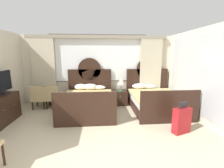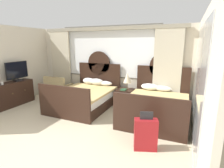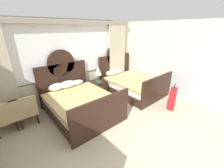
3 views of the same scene
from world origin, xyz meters
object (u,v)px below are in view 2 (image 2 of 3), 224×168
Objects in this scene: dresser_minibar at (8,95)px; suitcase_on_floor at (146,134)px; tv_flatscreen at (17,71)px; bed_near_window at (86,96)px; nightstand_between_beds at (125,97)px; book_on_nightstand at (124,90)px; armchair_by_window_left at (62,87)px; bed_near_mirror at (156,106)px; armchair_by_window_centre at (54,86)px; cup_on_dresser at (2,83)px; table_lamp_on_nightstand at (127,78)px.

dresser_minibar is 2.16× the size of suitcase_on_floor.
tv_flatscreen is 1.04× the size of suitcase_on_floor.
nightstand_between_beds is at bearing 30.24° from bed_near_window.
armchair_by_window_left reaches higher than book_on_nightstand.
bed_near_mirror is 2.75× the size of suitcase_on_floor.
tv_flatscreen reaches higher than dresser_minibar.
armchair_by_window_centre is (0.59, 1.08, -0.71)m from tv_flatscreen.
suitcase_on_floor is at bearing -62.45° from nightstand_between_beds.
nightstand_between_beds is 0.67× the size of armchair_by_window_left.
cup_on_dresser is at bearing 174.57° from suitcase_on_floor.
table_lamp_on_nightstand is at bearing 4.88° from armchair_by_window_centre.
table_lamp_on_nightstand is 5.24× the size of cup_on_dresser.
bed_near_window is at bearing 145.00° from suitcase_on_floor.
table_lamp_on_nightstand reaches higher than armchair_by_window_centre.
cup_on_dresser is (-2.31, -1.25, 0.50)m from bed_near_window.
table_lamp_on_nightstand is 3.05m from armchair_by_window_centre.
bed_near_mirror is 1.69m from suitcase_on_floor.
nightstand_between_beds is 4.03m from cup_on_dresser.
cup_on_dresser is 0.13× the size of suitcase_on_floor.
bed_near_mirror is 2.65× the size of tv_flatscreen.
armchair_by_window_centre is 4.71m from suitcase_on_floor.
book_on_nightstand is at bearing 2.45° from armchair_by_window_centre.
tv_flatscreen is at bearing 94.20° from cup_on_dresser.
armchair_by_window_left is (-2.54, -0.23, 0.18)m from nightstand_between_beds.
bed_near_mirror is at bearing -7.11° from armchair_by_window_left.
bed_near_mirror is 1.35m from book_on_nightstand.
bed_near_mirror is 2.61× the size of armchair_by_window_left.
tv_flatscreen is (-4.71, -0.62, 0.81)m from bed_near_mirror.
dresser_minibar is at bearing -156.19° from bed_near_window.
armchair_by_window_centre is (-3.00, -0.26, -0.50)m from table_lamp_on_nightstand.
book_on_nightstand is 3.76m from tv_flatscreen.
bed_near_window is 20.49× the size of cup_on_dresser.
armchair_by_window_left is at bearing 172.89° from bed_near_mirror.
armchair_by_window_centre is at bearing 180.00° from armchair_by_window_left.
suitcase_on_floor is (4.19, -2.15, -0.12)m from armchair_by_window_centre.
bed_near_mirror is 8.59× the size of book_on_nightstand.
dresser_minibar is 1.81m from armchair_by_window_left.
cup_on_dresser reaches higher than suitcase_on_floor.
cup_on_dresser is (-3.46, -1.83, 0.29)m from book_on_nightstand.
bed_near_window is 3.90× the size of nightstand_between_beds.
cup_on_dresser is at bearing -85.80° from tv_flatscreen.
suitcase_on_floor is (1.19, -2.41, -0.62)m from table_lamp_on_nightstand.
nightstand_between_beds is 0.68× the size of tv_flatscreen.
tv_flatscreen is at bearing -159.57° from table_lamp_on_nightstand.
suitcase_on_floor is at bearing -35.00° from bed_near_window.
armchair_by_window_centre reaches higher than dresser_minibar.
bed_near_window is 2.65× the size of tv_flatscreen.
bed_near_window is at bearing 28.46° from cup_on_dresser.
cup_on_dresser is at bearing -151.05° from table_lamp_on_nightstand.
nightstand_between_beds is 0.31m from book_on_nightstand.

